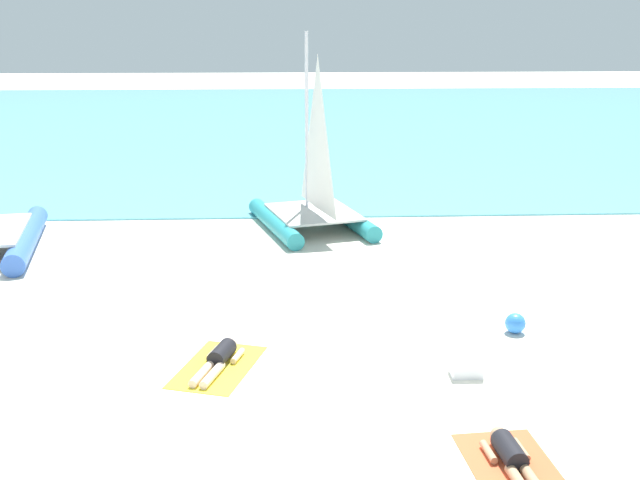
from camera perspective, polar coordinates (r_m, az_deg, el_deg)
name	(u,v)px	position (r m, az deg, el deg)	size (l,w,h in m)	color
ground_plane	(312,233)	(20.71, -0.60, 0.48)	(120.00, 120.00, 0.00)	silver
ocean_water	(297,124)	(41.91, -1.66, 8.51)	(120.00, 40.00, 0.05)	#5BB2C1
sailboat_teal	(313,201)	(20.98, -0.53, 2.87)	(3.53, 4.52, 5.19)	teal
towel_left	(218,367)	(13.13, -7.49, -9.18)	(1.10, 1.90, 0.01)	yellow
sunbather_left	(219,358)	(13.13, -7.40, -8.57)	(0.83, 1.54, 0.30)	black
towel_right	(514,470)	(10.65, 14.03, -16.02)	(1.10, 1.90, 0.01)	#EA5933
sunbather_right	(513,459)	(10.64, 13.94, -15.26)	(0.58, 1.57, 0.30)	black
beach_ball	(515,323)	(14.71, 14.09, -5.93)	(0.38, 0.38, 0.38)	#337FE5
cooler_box	(466,365)	(12.89, 10.67, -8.97)	(0.50, 0.36, 0.36)	white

